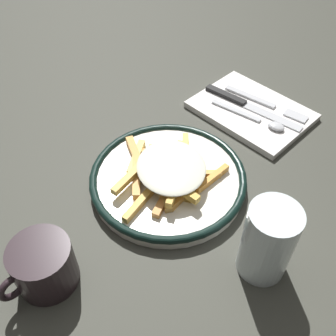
# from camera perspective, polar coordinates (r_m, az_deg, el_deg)

# --- Properties ---
(ground_plane) EXTENTS (2.60, 2.60, 0.00)m
(ground_plane) POSITION_cam_1_polar(r_m,az_deg,el_deg) (0.64, 0.00, -2.36)
(ground_plane) COLOR #383931
(plate) EXTENTS (0.25, 0.25, 0.02)m
(plate) POSITION_cam_1_polar(r_m,az_deg,el_deg) (0.63, 0.00, -1.58)
(plate) COLOR silver
(plate) RESTS_ON ground_plane
(fries_heap) EXTENTS (0.20, 0.20, 0.04)m
(fries_heap) POSITION_cam_1_polar(r_m,az_deg,el_deg) (0.61, 0.18, -0.27)
(fries_heap) COLOR gold
(fries_heap) RESTS_ON plate
(napkin) EXTENTS (0.17, 0.22, 0.01)m
(napkin) POSITION_cam_1_polar(r_m,az_deg,el_deg) (0.79, 12.11, 8.24)
(napkin) COLOR white
(napkin) RESTS_ON ground_plane
(fork) EXTENTS (0.04, 0.18, 0.01)m
(fork) POSITION_cam_1_polar(r_m,az_deg,el_deg) (0.80, 14.13, 9.23)
(fork) COLOR silver
(fork) RESTS_ON napkin
(knife) EXTENTS (0.03, 0.21, 0.01)m
(knife) POSITION_cam_1_polar(r_m,az_deg,el_deg) (0.79, 11.03, 9.33)
(knife) COLOR black
(knife) RESTS_ON napkin
(spoon) EXTENTS (0.04, 0.15, 0.01)m
(spoon) POSITION_cam_1_polar(r_m,az_deg,el_deg) (0.75, 13.36, 6.88)
(spoon) COLOR silver
(spoon) RESTS_ON napkin
(water_glass) EXTENTS (0.07, 0.07, 0.12)m
(water_glass) POSITION_cam_1_polar(r_m,az_deg,el_deg) (0.52, 14.45, -10.44)
(water_glass) COLOR silver
(water_glass) RESTS_ON ground_plane
(coffee_mug) EXTENTS (0.10, 0.08, 0.07)m
(coffee_mug) POSITION_cam_1_polar(r_m,az_deg,el_deg) (0.54, -17.85, -13.60)
(coffee_mug) COLOR black
(coffee_mug) RESTS_ON ground_plane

